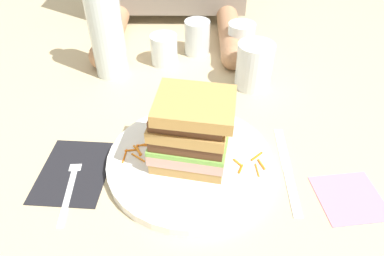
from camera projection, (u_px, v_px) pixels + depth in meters
ground_plane at (190, 158)px, 0.60m from camera, size 3.00×3.00×0.00m
main_plate at (192, 161)px, 0.59m from camera, size 0.28×0.28×0.02m
sandwich at (192, 131)px, 0.54m from camera, size 0.14×0.12×0.13m
carrot_shred_0 at (145, 144)px, 0.60m from camera, size 0.02×0.01×0.00m
carrot_shred_1 at (130, 152)px, 0.59m from camera, size 0.02×0.01×0.00m
carrot_shred_2 at (138, 151)px, 0.59m from camera, size 0.01×0.03×0.00m
carrot_shred_3 at (125, 156)px, 0.58m from camera, size 0.00×0.03×0.00m
carrot_shred_4 at (146, 145)px, 0.60m from camera, size 0.03×0.00×0.00m
carrot_shred_5 at (138, 149)px, 0.59m from camera, size 0.02×0.02×0.00m
carrot_shred_6 at (138, 158)px, 0.58m from camera, size 0.03×0.02×0.00m
carrot_shred_7 at (257, 156)px, 0.58m from camera, size 0.02×0.02×0.00m
carrot_shred_8 at (257, 170)px, 0.56m from camera, size 0.00×0.03×0.00m
carrot_shred_9 at (241, 169)px, 0.56m from camera, size 0.01×0.02×0.00m
carrot_shred_10 at (238, 163)px, 0.57m from camera, size 0.02×0.02×0.00m
carrot_shred_11 at (262, 164)px, 0.57m from camera, size 0.01×0.02×0.00m
napkin_dark at (74, 171)px, 0.58m from camera, size 0.12×0.15×0.00m
fork at (71, 180)px, 0.56m from camera, size 0.03×0.17×0.00m
knife at (288, 171)px, 0.58m from camera, size 0.02×0.20×0.00m
juice_glass at (254, 68)px, 0.75m from camera, size 0.08×0.08×0.10m
water_bottle at (105, 21)px, 0.73m from camera, size 0.07×0.07×0.28m
empty_tumbler_0 at (164, 50)px, 0.83m from camera, size 0.06×0.06×0.07m
empty_tumbler_1 at (197, 37)px, 0.86m from camera, size 0.06×0.06×0.08m
empty_tumbler_2 at (241, 40)px, 0.85m from camera, size 0.07×0.07×0.08m
napkin_pink at (350, 197)px, 0.54m from camera, size 0.11×0.11×0.00m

